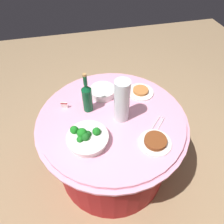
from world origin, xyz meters
TOP-DOWN VIEW (x-y plane):
  - ground_plane at (0.00, 0.00)m, footprint 6.00×6.00m
  - buffet_table at (0.00, 0.00)m, footprint 1.16×1.16m
  - broccoli_bowl at (0.21, 0.18)m, footprint 0.28×0.28m
  - plate_stack at (0.02, -0.26)m, footprint 0.21×0.21m
  - wine_bottle at (0.16, -0.12)m, footprint 0.07×0.07m
  - decorative_fruit_vase at (-0.06, 0.02)m, footprint 0.11×0.11m
  - serving_tongs at (-0.31, 0.14)m, footprint 0.14×0.15m
  - food_plate_stir_fry at (-0.23, 0.30)m, footprint 0.22×0.22m
  - food_plate_peanuts at (-0.30, -0.21)m, footprint 0.22×0.22m
  - label_placard_front at (0.34, -0.18)m, footprint 0.05×0.02m

SIDE VIEW (x-z plane):
  - ground_plane at x=0.00m, z-range 0.00..0.00m
  - buffet_table at x=0.00m, z-range 0.01..0.75m
  - serving_tongs at x=-0.31m, z-range 0.74..0.75m
  - food_plate_peanuts at x=-0.30m, z-range 0.74..0.77m
  - food_plate_stir_fry at x=-0.23m, z-range 0.74..0.78m
  - plate_stack at x=0.02m, z-range 0.74..0.80m
  - label_placard_front at x=0.34m, z-range 0.74..0.80m
  - broccoli_bowl at x=0.21m, z-range 0.72..0.84m
  - wine_bottle at x=0.16m, z-range 0.70..1.04m
  - decorative_fruit_vase at x=-0.06m, z-range 0.72..1.06m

